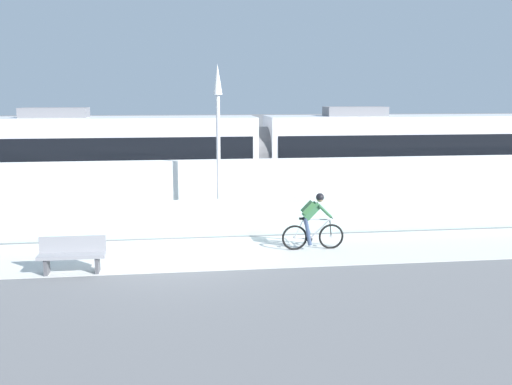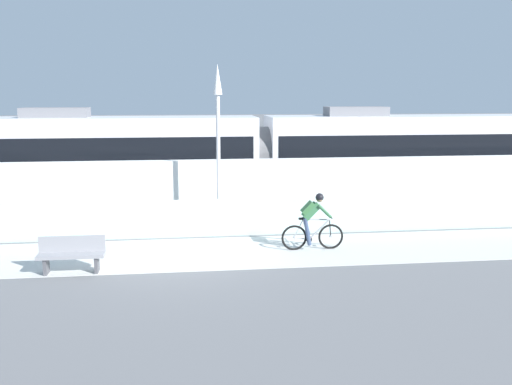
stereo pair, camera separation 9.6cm
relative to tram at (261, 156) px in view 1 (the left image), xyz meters
name	(u,v)px [view 1 (the left image)]	position (x,y,z in m)	size (l,w,h in m)	color
ground_plane	(179,254)	(-3.20, -6.85, -1.89)	(200.00, 200.00, 0.00)	slate
bike_path_deck	(179,254)	(-3.20, -6.85, -1.89)	(32.00, 3.20, 0.01)	silver
glass_parapet	(179,219)	(-3.20, -5.00, -1.31)	(32.00, 0.05, 1.16)	silver
concrete_barrier_wall	(179,193)	(-3.20, -3.20, -0.82)	(32.00, 0.36, 2.15)	white
tram_rail_near	(180,209)	(-3.20, -0.72, -1.89)	(32.00, 0.08, 0.01)	#595654
tram_rail_far	(180,202)	(-3.20, 0.72, -1.89)	(32.00, 0.08, 0.01)	#595654
tram	(261,156)	(0.00, 0.00, 0.00)	(22.56, 2.54, 3.81)	silver
cyclist_on_bike	(313,222)	(0.53, -6.85, -1.09)	(1.77, 0.58, 1.61)	black
lamp_post_antenna	(218,128)	(-1.95, -4.70, 1.40)	(0.28, 0.28, 5.20)	gray
bench	(72,254)	(-5.77, -8.14, -1.41)	(1.60, 0.45, 0.89)	gray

